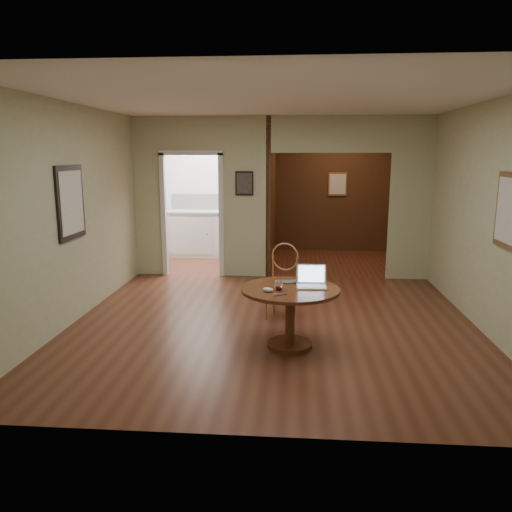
# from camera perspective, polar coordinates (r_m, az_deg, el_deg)

# --- Properties ---
(floor) EXTENTS (5.00, 5.00, 0.00)m
(floor) POSITION_cam_1_polar(r_m,az_deg,el_deg) (6.25, 1.93, -7.87)
(floor) COLOR #4F2416
(floor) RESTS_ON ground
(room_shell) EXTENTS (5.20, 7.50, 5.00)m
(room_shell) POSITION_cam_1_polar(r_m,az_deg,el_deg) (9.05, -0.09, 6.55)
(room_shell) COLOR white
(room_shell) RESTS_ON ground
(dining_table) EXTENTS (1.06, 1.06, 0.66)m
(dining_table) POSITION_cam_1_polar(r_m,az_deg,el_deg) (5.44, 3.92, -5.42)
(dining_table) COLOR #5F3017
(dining_table) RESTS_ON ground
(chair) EXTENTS (0.51, 0.51, 0.96)m
(chair) POSITION_cam_1_polar(r_m,az_deg,el_deg) (6.44, 3.05, -2.34)
(chair) COLOR brown
(chair) RESTS_ON ground
(open_laptop) EXTENTS (0.33, 0.28, 0.23)m
(open_laptop) POSITION_cam_1_polar(r_m,az_deg,el_deg) (5.48, 6.35, -2.79)
(open_laptop) COLOR silver
(open_laptop) RESTS_ON dining_table
(closed_laptop) EXTENTS (0.31, 0.21, 0.02)m
(closed_laptop) POSITION_cam_1_polar(r_m,az_deg,el_deg) (5.56, 3.76, -3.07)
(closed_laptop) COLOR #B5B5BA
(closed_laptop) RESTS_ON dining_table
(mouse) EXTENTS (0.13, 0.09, 0.05)m
(mouse) POSITION_cam_1_polar(r_m,az_deg,el_deg) (5.22, 1.37, -3.88)
(mouse) COLOR silver
(mouse) RESTS_ON dining_table
(wine_glass) EXTENTS (0.09, 0.09, 0.10)m
(wine_glass) POSITION_cam_1_polar(r_m,az_deg,el_deg) (5.28, 2.64, -3.38)
(wine_glass) COLOR white
(wine_glass) RESTS_ON dining_table
(pen) EXTENTS (0.13, 0.09, 0.01)m
(pen) POSITION_cam_1_polar(r_m,az_deg,el_deg) (5.10, 2.79, -4.48)
(pen) COLOR #0C1354
(pen) RESTS_ON dining_table
(kitchen_cabinet) EXTENTS (2.06, 0.60, 0.94)m
(kitchen_cabinet) POSITION_cam_1_polar(r_m,az_deg,el_deg) (10.34, -4.48, 2.59)
(kitchen_cabinet) COLOR white
(kitchen_cabinet) RESTS_ON ground
(grocery_bag) EXTENTS (0.39, 0.36, 0.32)m
(grocery_bag) POSITION_cam_1_polar(r_m,az_deg,el_deg) (10.19, -1.49, 6.06)
(grocery_bag) COLOR beige
(grocery_bag) RESTS_ON kitchen_cabinet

